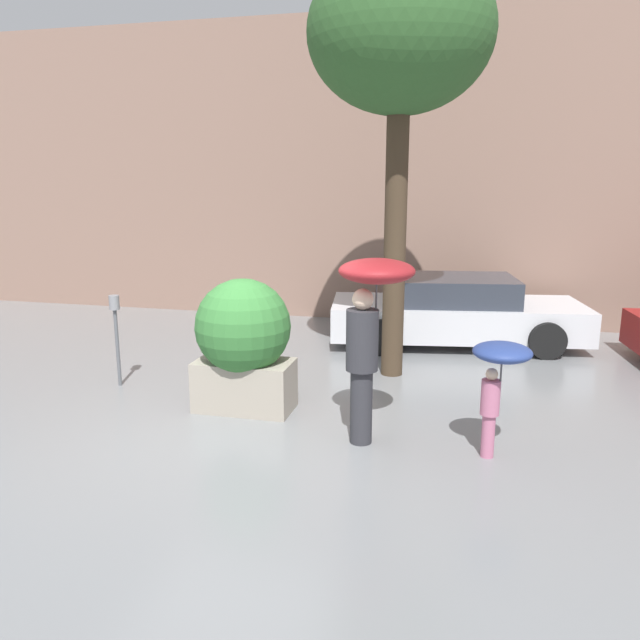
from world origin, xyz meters
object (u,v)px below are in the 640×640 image
Objects in this scene: planter_box at (243,340)px; street_tree at (400,39)px; parking_meter at (116,321)px; parked_car_near at (456,312)px; person_adult at (370,312)px; person_child at (499,368)px.

street_tree reaches higher than planter_box.
parked_car_near is at bearing 37.51° from parking_meter.
planter_box is at bearing 138.83° from parked_car_near.
parked_car_near is 4.72m from street_tree.
person_adult is at bearing -16.07° from parking_meter.
planter_box is at bearing -12.86° from parking_meter.
parking_meter is (-5.11, 1.19, -0.05)m from person_child.
street_tree reaches higher than person_child.
person_adult is at bearing 160.84° from parked_car_near.
person_child is at bearing -61.85° from street_tree.
parked_car_near is 3.52× the size of parking_meter.
planter_box is 0.37× the size of parked_car_near.
street_tree is at bearing 126.46° from person_child.
street_tree is at bearing 148.04° from parked_car_near.
person_child is 0.27× the size of parked_car_near.
person_child is (1.36, -0.11, -0.49)m from person_adult.
person_adult is at bearing -88.84° from street_tree.
parked_car_near is (2.51, 3.98, -0.35)m from planter_box.
street_tree is 4.50× the size of parking_meter.
person_child is at bearing -13.33° from planter_box.
person_adult is 0.45× the size of parked_car_near.
parked_car_near is at bearing 104.75° from person_child.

